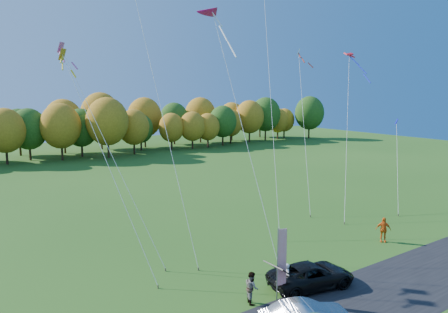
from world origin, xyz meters
TOP-DOWN VIEW (x-y plane):
  - ground at (0.00, 0.00)m, footprint 160.00×160.00m
  - tree_line at (0.00, 55.00)m, footprint 116.00×12.00m
  - black_suv at (1.35, -0.98)m, footprint 5.60×3.36m
  - person_tailgate_a at (-0.15, -0.53)m, footprint 0.59×0.70m
  - person_tailgate_b at (-2.70, -0.46)m, footprint 0.93×1.04m
  - person_east at (11.45, 1.26)m, footprint 1.11×1.13m
  - feather_flag at (-1.35, -1.27)m, footprint 0.54×0.21m
  - kite_delta_blue at (-3.71, 9.38)m, footprint 3.07×9.85m
  - kite_parafoil_orange at (8.43, 11.15)m, footprint 8.74×11.39m
  - kite_delta_red at (2.02, 7.02)m, footprint 2.43×9.54m
  - kite_parafoil_rainbow at (16.03, 8.78)m, footprint 8.42×6.49m
  - kite_diamond_yellow at (-7.50, 7.61)m, footprint 3.42×7.80m
  - kite_diamond_white at (14.00, 12.37)m, footprint 5.38×7.51m
  - kite_diamond_pink at (-6.56, 9.39)m, footprint 4.51×7.50m
  - kite_diamond_blue_low at (21.25, 6.76)m, footprint 6.16×4.99m

SIDE VIEW (x-z plane):
  - ground at x=0.00m, z-range 0.00..0.00m
  - tree_line at x=0.00m, z-range -5.00..5.00m
  - black_suv at x=1.35m, z-range 0.00..1.46m
  - person_tailgate_a at x=-0.15m, z-range 0.00..1.65m
  - person_tailgate_b at x=-2.70m, z-range 0.00..1.76m
  - person_east at x=11.45m, z-range 0.00..1.91m
  - feather_flag at x=-1.35m, z-range 0.47..4.71m
  - kite_diamond_blue_low at x=21.25m, z-range -0.21..8.50m
  - kite_diamond_yellow at x=-7.50m, z-range -0.25..14.16m
  - kite_diamond_pink at x=-6.56m, z-range -0.25..14.70m
  - kite_parafoil_rainbow at x=16.03m, z-range -0.12..15.27m
  - kite_diamond_white at x=14.00m, z-range -0.24..15.76m
  - kite_delta_red at x=2.02m, z-range 0.71..19.41m
  - kite_parafoil_orange at x=8.43m, z-range -0.24..24.82m
  - kite_delta_blue at x=-3.71m, z-range 0.04..27.11m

